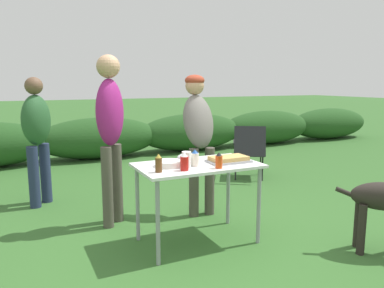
{
  "coord_description": "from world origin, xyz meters",
  "views": [
    {
      "loc": [
        -1.47,
        -2.96,
        1.47
      ],
      "look_at": [
        0.04,
        0.2,
        0.89
      ],
      "focal_mm": 35.0,
      "sensor_mm": 36.0,
      "label": 1
    }
  ],
  "objects_px": {
    "folding_table": "(198,172)",
    "standing_person_in_red_jacket": "(37,131)",
    "paper_cup_stack": "(186,160)",
    "ketchup_bottle": "(184,162)",
    "food_tray": "(229,159)",
    "mayo_bottle": "(195,158)",
    "beer_bottle": "(159,163)",
    "standing_person_in_navy_coat": "(110,123)",
    "plate_stack": "(169,163)",
    "mixing_bowl": "(188,158)",
    "hot_sauce_bottle": "(219,161)",
    "standing_person_with_beanie": "(198,127)",
    "camp_chair_green_behind_table": "(249,149)"
  },
  "relations": [
    {
      "from": "folding_table",
      "to": "standing_person_in_navy_coat",
      "type": "relative_size",
      "value": 0.63
    },
    {
      "from": "mixing_bowl",
      "to": "beer_bottle",
      "type": "xyz_separation_m",
      "value": [
        -0.38,
        -0.23,
        0.03
      ]
    },
    {
      "from": "food_tray",
      "to": "standing_person_in_red_jacket",
      "type": "height_order",
      "value": "standing_person_in_red_jacket"
    },
    {
      "from": "food_tray",
      "to": "mixing_bowl",
      "type": "height_order",
      "value": "mixing_bowl"
    },
    {
      "from": "food_tray",
      "to": "plate_stack",
      "type": "distance_m",
      "value": 0.57
    },
    {
      "from": "plate_stack",
      "to": "camp_chair_green_behind_table",
      "type": "distance_m",
      "value": 2.62
    },
    {
      "from": "paper_cup_stack",
      "to": "ketchup_bottle",
      "type": "distance_m",
      "value": 0.11
    },
    {
      "from": "paper_cup_stack",
      "to": "plate_stack",
      "type": "bearing_deg",
      "value": 138.53
    },
    {
      "from": "standing_person_with_beanie",
      "to": "paper_cup_stack",
      "type": "bearing_deg",
      "value": -117.05
    },
    {
      "from": "standing_person_in_navy_coat",
      "to": "standing_person_with_beanie",
      "type": "bearing_deg",
      "value": -46.57
    },
    {
      "from": "folding_table",
      "to": "standing_person_in_red_jacket",
      "type": "distance_m",
      "value": 2.18
    },
    {
      "from": "food_tray",
      "to": "hot_sauce_bottle",
      "type": "xyz_separation_m",
      "value": [
        -0.2,
        -0.17,
        0.04
      ]
    },
    {
      "from": "mixing_bowl",
      "to": "mayo_bottle",
      "type": "xyz_separation_m",
      "value": [
        -0.01,
        -0.15,
        0.03
      ]
    },
    {
      "from": "hot_sauce_bottle",
      "to": "standing_person_with_beanie",
      "type": "bearing_deg",
      "value": 73.73
    },
    {
      "from": "beer_bottle",
      "to": "camp_chair_green_behind_table",
      "type": "bearing_deg",
      "value": 40.61
    },
    {
      "from": "mixing_bowl",
      "to": "beer_bottle",
      "type": "distance_m",
      "value": 0.44
    },
    {
      "from": "mixing_bowl",
      "to": "standing_person_in_navy_coat",
      "type": "bearing_deg",
      "value": 128.87
    },
    {
      "from": "paper_cup_stack",
      "to": "standing_person_with_beanie",
      "type": "relative_size",
      "value": 0.09
    },
    {
      "from": "mixing_bowl",
      "to": "standing_person_with_beanie",
      "type": "xyz_separation_m",
      "value": [
        0.42,
        0.63,
        0.19
      ]
    },
    {
      "from": "mayo_bottle",
      "to": "standing_person_with_beanie",
      "type": "relative_size",
      "value": 0.1
    },
    {
      "from": "plate_stack",
      "to": "paper_cup_stack",
      "type": "distance_m",
      "value": 0.17
    },
    {
      "from": "plate_stack",
      "to": "ketchup_bottle",
      "type": "xyz_separation_m",
      "value": [
        0.06,
        -0.2,
        0.05
      ]
    },
    {
      "from": "plate_stack",
      "to": "beer_bottle",
      "type": "xyz_separation_m",
      "value": [
        -0.16,
        -0.17,
        0.05
      ]
    },
    {
      "from": "paper_cup_stack",
      "to": "mayo_bottle",
      "type": "bearing_deg",
      "value": 11.57
    },
    {
      "from": "mixing_bowl",
      "to": "mayo_bottle",
      "type": "height_order",
      "value": "mayo_bottle"
    },
    {
      "from": "mixing_bowl",
      "to": "standing_person_in_navy_coat",
      "type": "distance_m",
      "value": 0.92
    },
    {
      "from": "mixing_bowl",
      "to": "camp_chair_green_behind_table",
      "type": "height_order",
      "value": "camp_chair_green_behind_table"
    },
    {
      "from": "folding_table",
      "to": "paper_cup_stack",
      "type": "bearing_deg",
      "value": -152.03
    },
    {
      "from": "ketchup_bottle",
      "to": "camp_chair_green_behind_table",
      "type": "relative_size",
      "value": 0.18
    },
    {
      "from": "ketchup_bottle",
      "to": "standing_person_with_beanie",
      "type": "relative_size",
      "value": 0.1
    },
    {
      "from": "paper_cup_stack",
      "to": "beer_bottle",
      "type": "relative_size",
      "value": 0.9
    },
    {
      "from": "plate_stack",
      "to": "mayo_bottle",
      "type": "distance_m",
      "value": 0.23
    },
    {
      "from": "paper_cup_stack",
      "to": "standing_person_in_navy_coat",
      "type": "xyz_separation_m",
      "value": [
        -0.45,
        0.85,
        0.26
      ]
    },
    {
      "from": "paper_cup_stack",
      "to": "camp_chair_green_behind_table",
      "type": "bearing_deg",
      "value": 43.64
    },
    {
      "from": "paper_cup_stack",
      "to": "hot_sauce_bottle",
      "type": "relative_size",
      "value": 1.0
    },
    {
      "from": "folding_table",
      "to": "beer_bottle",
      "type": "xyz_separation_m",
      "value": [
        -0.43,
        -0.14,
        0.15
      ]
    },
    {
      "from": "beer_bottle",
      "to": "plate_stack",
      "type": "bearing_deg",
      "value": 46.44
    },
    {
      "from": "mayo_bottle",
      "to": "beer_bottle",
      "type": "distance_m",
      "value": 0.38
    },
    {
      "from": "paper_cup_stack",
      "to": "ketchup_bottle",
      "type": "height_order",
      "value": "ketchup_bottle"
    },
    {
      "from": "food_tray",
      "to": "mayo_bottle",
      "type": "height_order",
      "value": "mayo_bottle"
    },
    {
      "from": "beer_bottle",
      "to": "standing_person_with_beanie",
      "type": "height_order",
      "value": "standing_person_with_beanie"
    },
    {
      "from": "food_tray",
      "to": "camp_chair_green_behind_table",
      "type": "height_order",
      "value": "camp_chair_green_behind_table"
    },
    {
      "from": "plate_stack",
      "to": "beer_bottle",
      "type": "distance_m",
      "value": 0.23
    },
    {
      "from": "camp_chair_green_behind_table",
      "to": "mixing_bowl",
      "type": "bearing_deg",
      "value": -105.84
    },
    {
      "from": "folding_table",
      "to": "mayo_bottle",
      "type": "distance_m",
      "value": 0.17
    },
    {
      "from": "paper_cup_stack",
      "to": "hot_sauce_bottle",
      "type": "height_order",
      "value": "same"
    },
    {
      "from": "food_tray",
      "to": "ketchup_bottle",
      "type": "xyz_separation_m",
      "value": [
        -0.5,
        -0.12,
        0.05
      ]
    },
    {
      "from": "mixing_bowl",
      "to": "hot_sauce_bottle",
      "type": "xyz_separation_m",
      "value": [
        0.14,
        -0.32,
        0.02
      ]
    },
    {
      "from": "ketchup_bottle",
      "to": "standing_person_with_beanie",
      "type": "bearing_deg",
      "value": 57.22
    },
    {
      "from": "beer_bottle",
      "to": "standing_person_in_red_jacket",
      "type": "bearing_deg",
      "value": 112.92
    }
  ]
}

